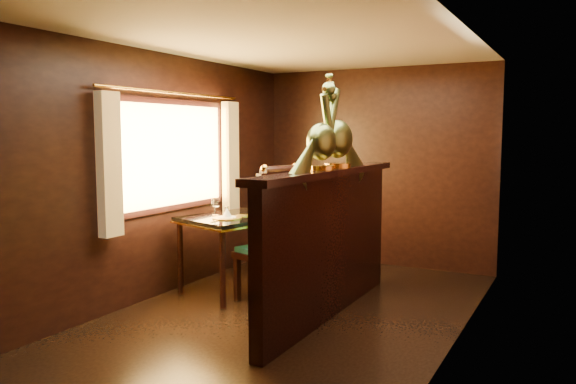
# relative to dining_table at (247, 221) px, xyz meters

# --- Properties ---
(ground) EXTENTS (5.00, 5.00, 0.00)m
(ground) POSITION_rel_dining_table_xyz_m (0.82, -0.71, -0.74)
(ground) COLOR black
(ground) RESTS_ON ground
(room_shell) EXTENTS (3.04, 5.04, 2.52)m
(room_shell) POSITION_rel_dining_table_xyz_m (0.74, -0.69, 0.84)
(room_shell) COLOR black
(room_shell) RESTS_ON ground
(partition) EXTENTS (0.26, 2.70, 1.36)m
(partition) POSITION_rel_dining_table_xyz_m (1.14, -0.41, -0.03)
(partition) COLOR black
(partition) RESTS_ON ground
(dining_table) EXTENTS (1.19, 1.56, 1.02)m
(dining_table) POSITION_rel_dining_table_xyz_m (0.00, 0.00, 0.00)
(dining_table) COLOR black
(dining_table) RESTS_ON ground
(chair_left) EXTENTS (0.63, 0.65, 1.39)m
(chair_left) POSITION_rel_dining_table_xyz_m (0.52, -0.32, -0.02)
(chair_left) COLOR black
(chair_left) RESTS_ON ground
(chair_right) EXTENTS (0.58, 0.60, 1.34)m
(chair_right) POSITION_rel_dining_table_xyz_m (0.46, 0.04, -0.04)
(chair_right) COLOR black
(chair_right) RESTS_ON ground
(peacock_left) EXTENTS (0.25, 0.65, 0.78)m
(peacock_left) POSITION_rel_dining_table_xyz_m (1.15, -0.59, 1.01)
(peacock_left) COLOR #1B513C
(peacock_left) RESTS_ON partition
(peacock_right) EXTENTS (0.27, 0.71, 0.85)m
(peacock_right) POSITION_rel_dining_table_xyz_m (1.15, -0.23, 1.04)
(peacock_right) COLOR #1B513C
(peacock_right) RESTS_ON partition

